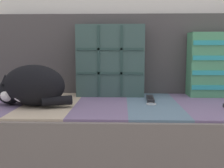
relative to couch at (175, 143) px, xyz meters
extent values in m
cube|color=#3D3838|center=(0.00, 0.00, -0.12)|extent=(2.14, 0.80, 0.18)
cube|color=#6B605B|center=(0.00, 0.00, 0.09)|extent=(2.10, 0.78, 0.24)
cube|color=slate|center=(-0.88, -0.02, 0.21)|extent=(0.25, 0.70, 0.01)
cube|color=tan|center=(-0.63, -0.02, 0.21)|extent=(0.25, 0.70, 0.01)
cube|color=slate|center=(-0.38, -0.02, 0.21)|extent=(0.25, 0.70, 0.01)
cube|color=slate|center=(-0.13, -0.02, 0.21)|extent=(0.25, 0.70, 0.01)
cube|color=slate|center=(0.13, -0.02, 0.21)|extent=(0.25, 0.70, 0.01)
cube|color=#474242|center=(0.00, 0.33, 0.45)|extent=(2.10, 0.14, 0.47)
cube|color=#38514C|center=(-0.34, 0.18, 0.41)|extent=(0.38, 0.13, 0.40)
cube|color=#28423D|center=(-0.34, 0.12, 0.35)|extent=(0.36, 0.01, 0.01)
cube|color=#28423D|center=(-0.41, 0.12, 0.41)|extent=(0.01, 0.01, 0.38)
cube|color=#28423D|center=(-0.34, 0.12, 0.48)|extent=(0.36, 0.01, 0.01)
cube|color=#28423D|center=(-0.28, 0.12, 0.41)|extent=(0.01, 0.01, 0.38)
ellipsoid|color=black|center=(-0.69, -0.12, 0.31)|extent=(0.33, 0.23, 0.19)
sphere|color=black|center=(-0.82, -0.10, 0.28)|extent=(0.12, 0.12, 0.12)
sphere|color=white|center=(-0.82, -0.13, 0.27)|extent=(0.06, 0.06, 0.06)
ellipsoid|color=white|center=(-0.73, -0.16, 0.28)|extent=(0.09, 0.05, 0.09)
cylinder|color=black|center=(-0.57, -0.17, 0.25)|extent=(0.14, 0.08, 0.04)
cone|color=black|center=(-0.82, -0.13, 0.34)|extent=(0.04, 0.04, 0.04)
cone|color=black|center=(-0.81, -0.06, 0.34)|extent=(0.04, 0.04, 0.04)
cube|color=black|center=(-0.13, 0.03, 0.22)|extent=(0.04, 0.16, 0.02)
cube|color=black|center=(-0.13, 0.01, 0.23)|extent=(0.02, 0.06, 0.00)
cube|color=black|center=(-0.13, 0.10, 0.22)|extent=(0.03, 0.01, 0.02)
torus|color=silver|center=(-0.13, -0.07, 0.22)|extent=(0.05, 0.05, 0.01)
camera|label=1|loc=(-0.28, -1.41, 0.49)|focal=45.00mm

